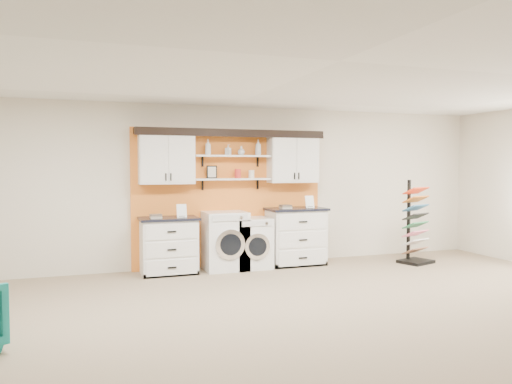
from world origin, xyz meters
name	(u,v)px	position (x,y,z in m)	size (l,w,h in m)	color
floor	(338,338)	(0.00, 0.00, 0.00)	(10.00, 10.00, 0.00)	#8B735D
ceiling	(340,61)	(0.00, 0.00, 2.80)	(10.00, 10.00, 0.00)	white
wall_back	(229,186)	(0.00, 4.00, 1.40)	(10.00, 10.00, 0.00)	beige
accent_panel	(230,198)	(0.00, 3.96, 1.20)	(3.40, 0.07, 2.40)	orange
upper_cabinet_left	(166,159)	(-1.13, 3.79, 1.88)	(0.90, 0.35, 0.84)	white
upper_cabinet_right	(293,159)	(1.13, 3.79, 1.88)	(0.90, 0.35, 0.84)	white
shelf_lower	(232,179)	(0.00, 3.80, 1.53)	(1.32, 0.28, 0.03)	white
shelf_upper	(232,156)	(0.00, 3.80, 1.93)	(1.32, 0.28, 0.03)	white
crown_molding	(232,133)	(0.00, 3.81, 2.33)	(3.30, 0.41, 0.13)	black
picture_frame	(212,172)	(-0.35, 3.85, 1.66)	(0.18, 0.02, 0.22)	black
canister_red	(238,174)	(0.10, 3.80, 1.62)	(0.11, 0.11, 0.16)	red
canister_cream	(251,174)	(0.35, 3.80, 1.61)	(0.10, 0.10, 0.14)	silver
base_cabinet_left	(169,245)	(-1.13, 3.64, 0.46)	(0.94, 0.66, 0.92)	white
base_cabinet_right	(296,236)	(1.13, 3.64, 0.51)	(1.04, 0.66, 1.01)	white
washer	(225,241)	(-0.18, 3.64, 0.49)	(0.71, 0.71, 0.99)	white
dryer	(251,243)	(0.29, 3.64, 0.43)	(0.62, 0.71, 0.87)	white
sample_rack	(415,236)	(3.23, 3.07, 0.49)	(0.66, 0.60, 1.51)	black
soap_bottle_a	(208,147)	(-0.43, 3.80, 2.07)	(0.10, 0.10, 0.26)	silver
soap_bottle_b	(228,150)	(-0.07, 3.80, 2.04)	(0.08, 0.08, 0.18)	silver
soap_bottle_c	(241,151)	(0.16, 3.80, 2.02)	(0.12, 0.12, 0.16)	silver
soap_bottle_d	(258,148)	(0.47, 3.80, 2.08)	(0.10, 0.11, 0.27)	silver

